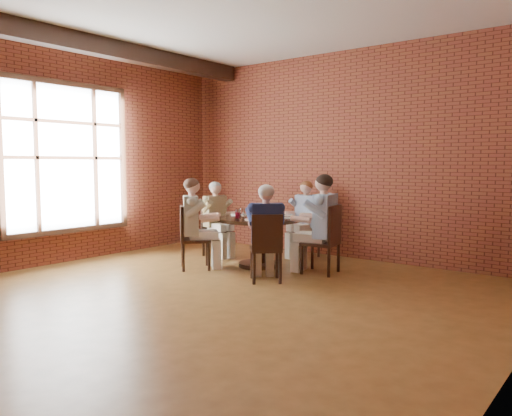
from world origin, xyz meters
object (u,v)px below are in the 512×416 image
Objects in this scene: diner_e at (266,233)px; dining_table at (259,232)px; diner_b at (305,219)px; chair_b at (308,227)px; chair_a at (327,237)px; diner_a at (321,224)px; chair_c at (214,227)px; smartphone at (262,220)px; chair_e at (266,245)px; diner_d at (195,224)px; chair_d at (189,235)px; diner_c at (217,219)px.

dining_table is at bearing -90.00° from diner_e.
diner_b reaches higher than dining_table.
chair_b is 0.16m from diner_b.
diner_a is (-0.09, -0.02, 0.18)m from chair_a.
dining_table is 1.29× the size of chair_a.
chair_a is at bearing -157.40° from diner_e.
chair_c is (-2.11, 0.06, -0.22)m from diner_a.
smartphone is (-0.67, -0.50, 0.05)m from diner_a.
chair_a is at bearing 9.89° from dining_table.
chair_e is at bearing -30.42° from chair_a.
smartphone is at bearing -76.10° from diner_b.
diner_e is (0.51, -1.84, 0.15)m from chair_b.
dining_table is 1.07m from diner_b.
diner_d is 1.48× the size of chair_e.
dining_table is 1.06m from chair_d.
chair_e is at bearing 90.00° from diner_e.
chair_d is 1.13m from smartphone.
chair_a is 2.21m from chair_c.
chair_a is at bearing -153.29° from chair_e.
chair_c is at bearing -70.95° from chair_e.
diner_a is at bearing 9.89° from dining_table.
diner_b is at bearing -146.74° from diner_a.
diner_e reaches higher than smartphone.
chair_e is (-0.26, -0.93, -0.21)m from diner_a.
chair_a reaches higher than dining_table.
diner_b is 1.40× the size of chair_e.
diner_e is (1.80, -0.93, 0.15)m from chair_c.
chair_a is at bearing -109.34° from chair_d.
diner_d is (-1.71, -0.91, 0.15)m from chair_a.
diner_a is 1.29m from chair_b.
diner_c is at bearing -135.46° from chair_b.
chair_c is at bearing 90.00° from diner_c.
diner_a is at bearing -80.00° from diner_c.
chair_a is 0.77× the size of diner_b.
dining_table is at bearing -90.00° from chair_b.
chair_a is at bearing 90.00° from diner_a.
chair_b is 5.91× the size of smartphone.
chair_d is at bearing -131.28° from smartphone.
chair_a is at bearing -79.50° from diner_c.
smartphone is at bearing -100.38° from diner_c.
diner_c is (-2.04, 0.04, -0.08)m from diner_a.
dining_table is 1.39× the size of chair_e.
diner_a is 0.84m from smartphone.
chair_b reaches higher than smartphone.
chair_a is 0.73× the size of diner_d.
diner_c reaches higher than chair_a.
diner_a is at bearing -152.53° from diner_e.
chair_d reaches higher than chair_c.
diner_a reaches higher than chair_c.
diner_d is (0.42, -0.93, 0.05)m from diner_c.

